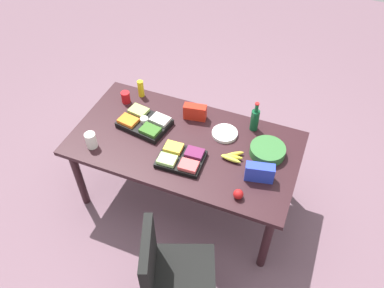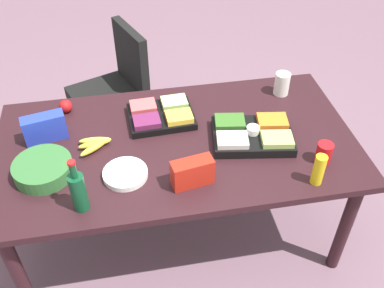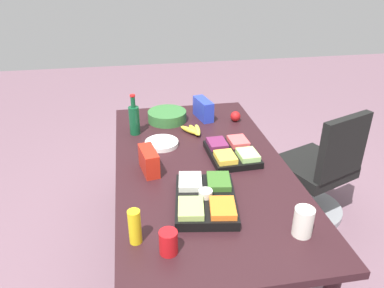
# 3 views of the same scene
# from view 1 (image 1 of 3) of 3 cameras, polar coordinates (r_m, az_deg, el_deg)

# --- Properties ---
(ground_plane) EXTENTS (10.00, 10.00, 0.00)m
(ground_plane) POSITION_cam_1_polar(r_m,az_deg,el_deg) (3.83, -0.95, -7.59)
(ground_plane) COLOR #745462
(conference_table) EXTENTS (1.91, 1.02, 0.76)m
(conference_table) POSITION_cam_1_polar(r_m,az_deg,el_deg) (3.31, -1.09, -0.65)
(conference_table) COLOR black
(conference_table) RESTS_ON ground
(office_chair) EXTENTS (0.62, 0.62, 0.92)m
(office_chair) POSITION_cam_1_polar(r_m,az_deg,el_deg) (3.01, -2.54, -19.48)
(office_chair) COLOR gray
(office_chair) RESTS_ON ground
(banana_bunch) EXTENTS (0.18, 0.14, 0.04)m
(banana_bunch) POSITION_cam_1_polar(r_m,az_deg,el_deg) (3.12, 5.95, -1.89)
(banana_bunch) COLOR #D4D242
(banana_bunch) RESTS_ON conference_table
(veggie_tray) EXTENTS (0.46, 0.36, 0.09)m
(veggie_tray) POSITION_cam_1_polar(r_m,az_deg,el_deg) (3.39, -7.02, 3.17)
(veggie_tray) COLOR black
(veggie_tray) RESTS_ON conference_table
(red_solo_cup) EXTENTS (0.10, 0.10, 0.11)m
(red_solo_cup) POSITION_cam_1_polar(r_m,az_deg,el_deg) (3.65, -9.76, 6.81)
(red_solo_cup) COLOR red
(red_solo_cup) RESTS_ON conference_table
(fruit_platter) EXTENTS (0.37, 0.30, 0.07)m
(fruit_platter) POSITION_cam_1_polar(r_m,az_deg,el_deg) (3.08, -1.64, -2.12)
(fruit_platter) COLOR black
(fruit_platter) RESTS_ON conference_table
(mustard_bottle) EXTENTS (0.06, 0.06, 0.17)m
(mustard_bottle) POSITION_cam_1_polar(r_m,az_deg,el_deg) (3.68, -7.56, 8.10)
(mustard_bottle) COLOR yellow
(mustard_bottle) RESTS_ON conference_table
(wine_bottle) EXTENTS (0.09, 0.09, 0.29)m
(wine_bottle) POSITION_cam_1_polar(r_m,az_deg,el_deg) (3.33, 9.25, 3.63)
(wine_bottle) COLOR #104828
(wine_bottle) RESTS_ON conference_table
(paper_plate_stack) EXTENTS (0.27, 0.27, 0.03)m
(paper_plate_stack) POSITION_cam_1_polar(r_m,az_deg,el_deg) (3.31, 4.85, 1.56)
(paper_plate_stack) COLOR white
(paper_plate_stack) RESTS_ON conference_table
(apple_red) EXTENTS (0.09, 0.09, 0.08)m
(apple_red) POSITION_cam_1_polar(r_m,az_deg,el_deg) (2.87, 6.84, -7.36)
(apple_red) COLOR #AC1617
(apple_red) RESTS_ON conference_table
(mayo_jar) EXTENTS (0.09, 0.09, 0.14)m
(mayo_jar) POSITION_cam_1_polar(r_m,az_deg,el_deg) (3.27, -14.68, 0.54)
(mayo_jar) COLOR white
(mayo_jar) RESTS_ON conference_table
(chip_bag_red) EXTENTS (0.21, 0.11, 0.14)m
(chip_bag_red) POSITION_cam_1_polar(r_m,az_deg,el_deg) (3.42, 0.45, 4.74)
(chip_bag_red) COLOR red
(chip_bag_red) RESTS_ON conference_table
(salad_bowl) EXTENTS (0.32, 0.32, 0.08)m
(salad_bowl) POSITION_cam_1_polar(r_m,az_deg,el_deg) (3.19, 11.07, -0.98)
(salad_bowl) COLOR #326A33
(salad_bowl) RESTS_ON conference_table
(chip_bag_blue) EXTENTS (0.23, 0.13, 0.15)m
(chip_bag_blue) POSITION_cam_1_polar(r_m,az_deg,el_deg) (2.98, 9.93, -4.15)
(chip_bag_blue) COLOR #283CC0
(chip_bag_blue) RESTS_ON conference_table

